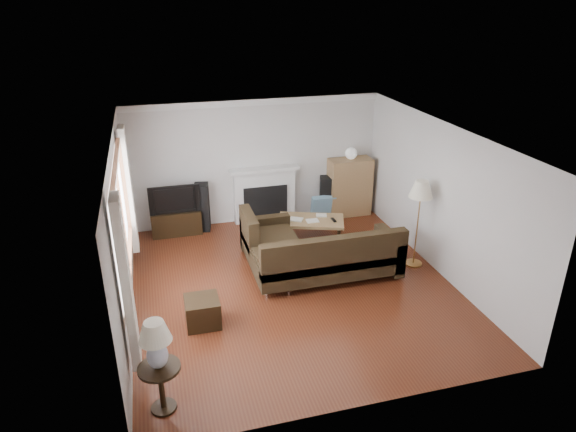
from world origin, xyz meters
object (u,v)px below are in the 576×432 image
object	(u,v)px
side_table	(162,388)
coffee_table	(311,231)
tv_stand	(176,222)
bookshelf	(349,187)
floor_lamp	(418,224)
sectional_sofa	(327,255)

from	to	relation	value
side_table	coffee_table	bearing A→B (deg)	51.16
tv_stand	side_table	bearing A→B (deg)	-96.01
tv_stand	bookshelf	bearing A→B (deg)	0.16
coffee_table	floor_lamp	size ratio (longest dim) A/B	0.79
tv_stand	sectional_sofa	bearing A→B (deg)	-46.46
floor_lamp	side_table	bearing A→B (deg)	-152.17
floor_lamp	tv_stand	bearing A→B (deg)	148.54
coffee_table	side_table	world-z (taller)	side_table
tv_stand	side_table	size ratio (longest dim) A/B	1.61
tv_stand	floor_lamp	size ratio (longest dim) A/B	0.62
sectional_sofa	floor_lamp	bearing A→B (deg)	0.57
tv_stand	coffee_table	world-z (taller)	tv_stand
tv_stand	bookshelf	xyz separation A→B (m)	(3.60, 0.01, 0.37)
coffee_table	bookshelf	bearing A→B (deg)	61.87
floor_lamp	side_table	world-z (taller)	floor_lamp
floor_lamp	coffee_table	bearing A→B (deg)	138.34
tv_stand	sectional_sofa	distance (m)	3.30
coffee_table	side_table	size ratio (longest dim) A/B	2.05
tv_stand	coffee_table	xyz separation A→B (m)	(2.41, -1.07, -0.00)
coffee_table	side_table	bearing A→B (deg)	-109.26
bookshelf	sectional_sofa	size ratio (longest dim) A/B	0.47
floor_lamp	bookshelf	bearing A→B (deg)	96.61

